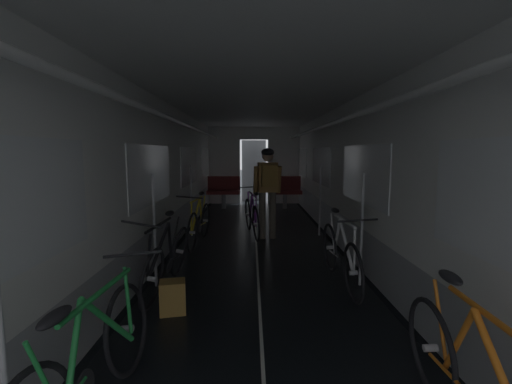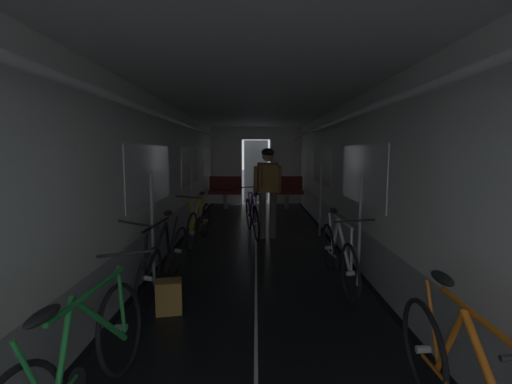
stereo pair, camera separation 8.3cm
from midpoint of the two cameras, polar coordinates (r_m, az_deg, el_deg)
name	(u,v)px [view 2 (the right image)]	position (r m, az deg, el deg)	size (l,w,h in m)	color
train_car_shell	(256,149)	(5.65, 0.43, 7.03)	(3.14, 12.34, 2.57)	black
bench_seat_far_left	(225,189)	(10.22, -4.85, 0.48)	(0.98, 0.51, 0.95)	gray
bench_seat_far_right	(286,189)	(10.23, 5.25, 0.48)	(0.98, 0.51, 0.95)	gray
bicycle_green	(83,363)	(2.55, -25.73, -24.08)	(0.44, 1.69, 0.95)	black
bicycle_yellow	(199,223)	(6.34, -9.00, -5.06)	(0.44, 1.69, 0.95)	black
bicycle_black	(165,259)	(4.36, -14.27, -10.64)	(0.48, 1.70, 0.96)	black
bicycle_white	(338,255)	(4.50, 13.94, -10.04)	(0.44, 1.69, 0.94)	black
person_cyclist_aisle	(268,183)	(6.54, 2.34, 1.47)	(0.55, 0.42, 1.73)	brown
bicycle_purple_in_aisle	(252,216)	(6.89, -0.29, -4.03)	(0.44, 1.68, 0.94)	black
backpack_on_floor	(169,297)	(3.83, -13.48, -16.42)	(0.26, 0.20, 0.34)	olive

